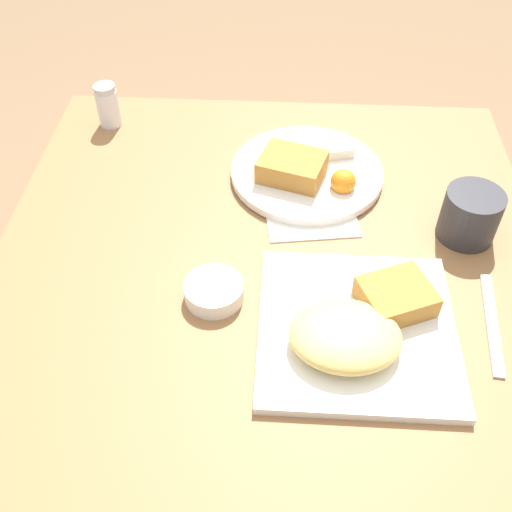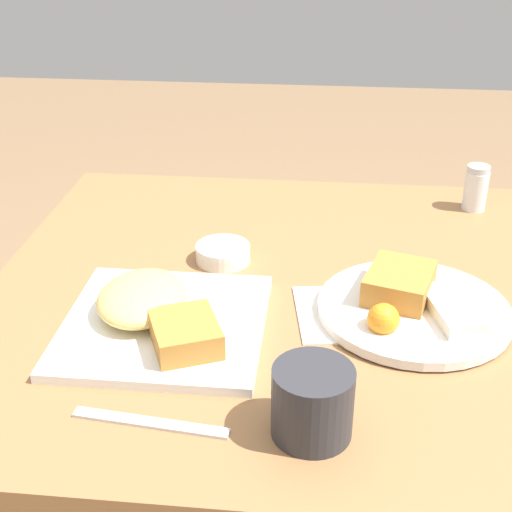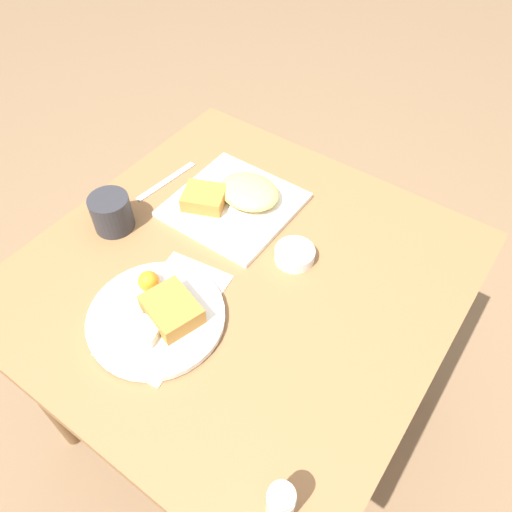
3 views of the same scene
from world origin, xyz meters
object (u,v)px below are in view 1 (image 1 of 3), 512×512
(plate_square_near, at_px, (358,327))
(coffee_mug, at_px, (470,215))
(sauce_ramekin, at_px, (214,291))
(plate_oval_far, at_px, (306,170))
(butter_knife, at_px, (492,323))
(salt_shaker, at_px, (108,108))

(plate_square_near, xyz_separation_m, coffee_mug, (0.19, 0.22, 0.02))
(sauce_ramekin, bearing_deg, coffee_mug, 21.76)
(plate_oval_far, xyz_separation_m, coffee_mug, (0.26, -0.13, 0.02))
(plate_square_near, height_order, butter_knife, plate_square_near)
(coffee_mug, bearing_deg, sauce_ramekin, -158.24)
(butter_knife, bearing_deg, plate_square_near, 105.91)
(sauce_ramekin, relative_size, salt_shaker, 1.02)
(plate_square_near, relative_size, plate_oval_far, 1.01)
(plate_square_near, height_order, salt_shaker, salt_shaker)
(butter_knife, relative_size, coffee_mug, 2.02)
(sauce_ramekin, bearing_deg, plate_square_near, -16.20)
(sauce_ramekin, height_order, coffee_mug, coffee_mug)
(sauce_ramekin, distance_m, salt_shaker, 0.51)
(plate_oval_far, relative_size, butter_knife, 1.47)
(butter_knife, bearing_deg, plate_oval_far, 46.03)
(sauce_ramekin, distance_m, coffee_mug, 0.42)
(plate_square_near, distance_m, plate_oval_far, 0.36)
(butter_knife, bearing_deg, coffee_mug, 8.09)
(plate_oval_far, relative_size, sauce_ramekin, 3.10)
(butter_knife, bearing_deg, salt_shaker, 60.63)
(plate_oval_far, bearing_deg, coffee_mug, -27.28)
(salt_shaker, height_order, butter_knife, salt_shaker)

